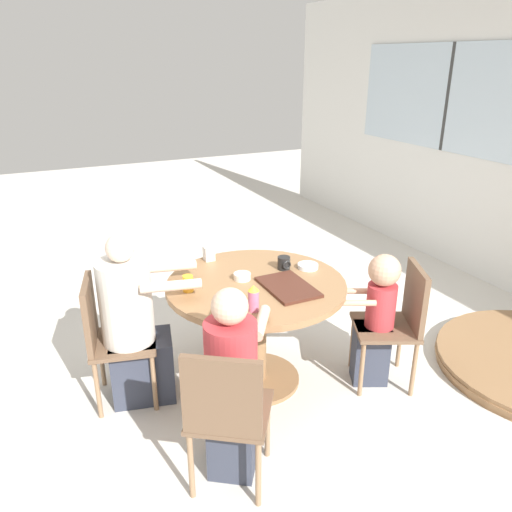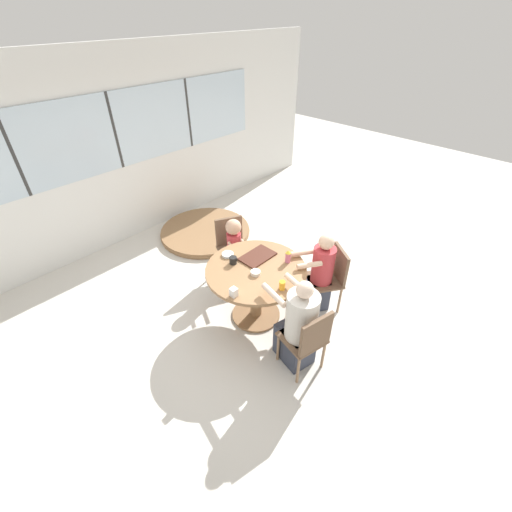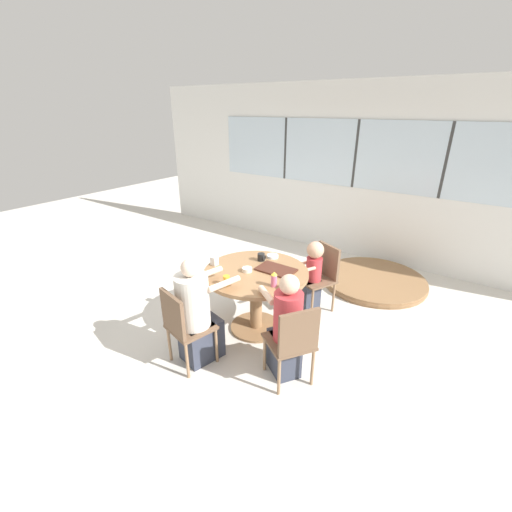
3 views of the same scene
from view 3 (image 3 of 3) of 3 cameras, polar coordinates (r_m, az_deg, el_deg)
ground_plane at (r=4.16m, az=-0.00°, el=-11.84°), size 16.00×16.00×0.00m
wall_back_with_windows at (r=5.99m, az=16.10°, el=13.25°), size 8.40×0.08×2.80m
dining_table at (r=3.86m, az=-0.00°, el=-4.98°), size 1.16×1.16×0.75m
chair_for_woman_green_shirt at (r=3.16m, az=6.30°, el=-13.72°), size 0.56×0.56×0.85m
chair_for_man_blue_shirt at (r=3.42m, az=-12.18°, el=-10.89°), size 0.48×0.48×0.85m
chair_for_toddler at (r=4.38m, az=10.91°, el=-2.65°), size 0.53×0.53×0.85m
person_woman_green_shirt at (r=3.28m, az=5.01°, el=-12.21°), size 0.55×0.49×1.09m
person_man_blue_shirt at (r=3.49m, az=-9.80°, el=-9.89°), size 0.45×0.65×1.14m
person_toddler at (r=4.30m, az=9.32°, el=-3.45°), size 0.32×0.40×0.94m
food_tray_dark at (r=3.79m, az=3.35°, el=-2.27°), size 0.41×0.27×0.02m
coffee_mug at (r=4.00m, az=0.90°, el=-0.19°), size 0.09×0.09×0.09m
sippy_cup at (r=3.43m, az=3.02°, el=-3.84°), size 0.07×0.07×0.16m
juice_glass at (r=3.47m, az=-4.95°, el=-4.07°), size 0.07×0.07×0.10m
milk_carton_small at (r=3.92m, az=-6.95°, el=-0.79°), size 0.07×0.07×0.10m
bowl_white_shallow at (r=3.75m, az=-1.49°, el=-2.27°), size 0.11×0.11×0.04m
bowl_cereal at (r=4.11m, az=2.77°, el=-0.03°), size 0.14×0.14×0.03m
folded_table_stack at (r=5.39m, az=18.98°, el=-3.81°), size 1.51×1.51×0.09m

